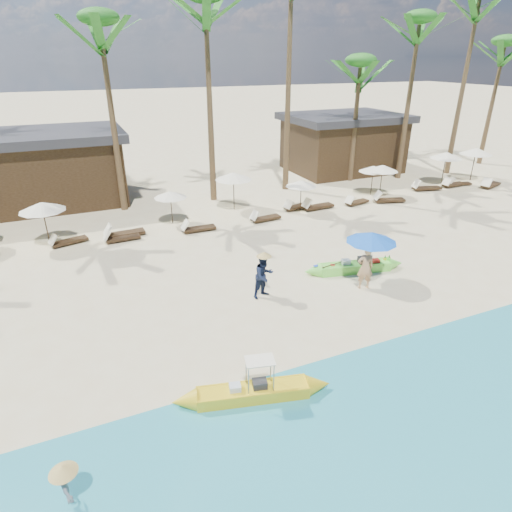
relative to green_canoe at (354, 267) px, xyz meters
name	(u,v)px	position (x,y,z in m)	size (l,w,h in m)	color
ground	(280,319)	(-4.48, -2.03, -0.21)	(240.00, 240.00, 0.00)	beige
wet_sand_strip	(368,421)	(-4.48, -7.03, -0.21)	(240.00, 4.50, 0.01)	tan
green_canoe	(354,267)	(0.00, 0.00, 0.00)	(4.88, 1.32, 0.63)	#6DE846
yellow_canoe	(253,392)	(-6.85, -5.16, -0.01)	(4.71, 1.41, 1.24)	gold
tourist	(365,268)	(-0.51, -1.33, 0.68)	(0.65, 0.42, 1.77)	tan
vendor_green	(264,276)	(-4.38, -0.37, 0.66)	(0.84, 0.66, 1.73)	#151E3A
vendor_yellow	(67,486)	(-11.40, -6.51, 0.40)	(0.56, 0.32, 0.87)	gray
blue_umbrella	(372,237)	(-0.03, -0.91, 1.71)	(1.98, 1.98, 2.13)	#99999E
resort_parasol_4	(42,207)	(-11.91, 8.16, 1.74)	(2.10, 2.10, 2.16)	#392817
lounger_4_left	(67,241)	(-11.14, 7.87, -0.01)	(1.83, 0.98, 0.60)	#392817
lounger_4_right	(120,237)	(-8.71, 7.30, -0.01)	(1.76, 0.61, 0.59)	#392817
resort_parasol_5	(170,194)	(-5.75, 8.76, 1.42)	(1.76, 1.76, 1.81)	#392817
lounger_5_left	(122,233)	(-8.53, 7.81, 0.02)	(2.03, 0.73, 0.68)	#392817
resort_parasol_6	(233,176)	(-1.81, 9.67, 1.80)	(2.17, 2.17, 2.23)	#392817
lounger_6_left	(197,228)	(-4.87, 7.06, -0.01)	(1.80, 0.59, 0.61)	#392817
lounger_6_right	(264,218)	(-1.02, 7.09, -0.01)	(1.82, 0.73, 0.60)	#392817
resort_parasol_7	(301,183)	(1.63, 7.76, 1.48)	(1.82, 1.82, 1.87)	#392817
lounger_7_left	(296,206)	(1.54, 8.16, -0.01)	(1.84, 0.94, 0.60)	#392817
lounger_7_right	(316,206)	(2.68, 7.69, 0.01)	(2.00, 0.70, 0.67)	#392817
resort_parasol_8	(373,169)	(7.47, 8.82, 1.53)	(1.87, 1.87, 1.93)	#392817
lounger_8_left	(356,202)	(5.37, 7.50, -0.02)	(1.75, 0.84, 0.57)	#392817
resort_parasol_9	(383,168)	(7.89, 8.44, 1.62)	(1.97, 1.97, 2.03)	#392817
lounger_9_left	(387,199)	(7.44, 7.09, 0.01)	(2.03, 1.15, 0.66)	#392817
lounger_9_right	(425,187)	(11.51, 8.22, 0.02)	(2.08, 1.07, 0.68)	#392817
resort_parasol_10	(446,155)	(13.76, 9.00, 1.84)	(2.21, 2.21, 2.27)	#392817
lounger_10_left	(453,184)	(13.93, 8.14, 0.00)	(1.90, 0.70, 0.63)	#392817
lounger_10_right	(458,183)	(14.57, 8.26, -0.02)	(1.72, 0.93, 0.56)	#392817
resort_parasol_11	(476,151)	(16.57, 9.01, 1.90)	(2.27, 2.27, 2.34)	#392817
lounger_11_left	(490,184)	(16.19, 6.99, 0.01)	(2.07, 1.17, 0.67)	#392817
palm_3	(103,50)	(-7.84, 12.24, 8.37)	(2.08, 2.08, 10.52)	brown
palm_4	(207,33)	(-2.34, 11.98, 9.24)	(2.08, 2.08, 11.70)	brown
palm_5	(291,9)	(2.97, 12.35, 10.61)	(2.08, 2.08, 13.60)	brown
palm_6	(359,77)	(8.35, 12.49, 6.84)	(2.08, 2.08, 8.51)	brown
palm_7	(417,45)	(12.08, 11.65, 8.78)	(2.08, 2.08, 11.08)	brown
palm_8	(475,26)	(16.59, 11.30, 9.97)	(2.08, 2.08, 12.70)	brown
palm_9	(502,60)	(21.73, 12.77, 7.85)	(2.08, 2.08, 9.82)	brown
pavilion_west	(33,168)	(-12.48, 15.47, 1.98)	(10.80, 6.60, 4.30)	#392817
pavilion_east	(343,142)	(9.52, 15.47, 1.98)	(8.80, 6.60, 4.30)	#392817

